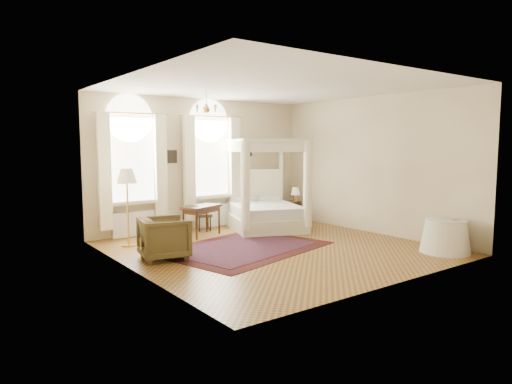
# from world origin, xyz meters

# --- Properties ---
(ground) EXTENTS (6.00, 6.00, 0.00)m
(ground) POSITION_xyz_m (0.00, 0.00, 0.00)
(ground) COLOR olive
(ground) RESTS_ON ground
(room_walls) EXTENTS (6.00, 6.00, 6.00)m
(room_walls) POSITION_xyz_m (0.00, 0.00, 1.98)
(room_walls) COLOR beige
(room_walls) RESTS_ON ground
(window_left) EXTENTS (1.62, 0.27, 3.29)m
(window_left) POSITION_xyz_m (-1.90, 2.87, 1.49)
(window_left) COLOR white
(window_left) RESTS_ON room_walls
(window_right) EXTENTS (1.62, 0.27, 3.29)m
(window_right) POSITION_xyz_m (0.20, 2.87, 1.49)
(window_right) COLOR white
(window_right) RESTS_ON room_walls
(chandelier) EXTENTS (0.51, 0.45, 0.50)m
(chandelier) POSITION_xyz_m (-0.90, 1.20, 2.91)
(chandelier) COLOR gold
(chandelier) RESTS_ON room_walls
(wall_pictures) EXTENTS (2.54, 0.03, 0.39)m
(wall_pictures) POSITION_xyz_m (0.09, 2.97, 1.89)
(wall_pictures) COLOR black
(wall_pictures) RESTS_ON room_walls
(canopy_bed) EXTENTS (2.30, 2.54, 2.28)m
(canopy_bed) POSITION_xyz_m (1.18, 1.86, 0.52)
(canopy_bed) COLOR beige
(canopy_bed) RESTS_ON ground
(nightstand) EXTENTS (0.45, 0.42, 0.57)m
(nightstand) POSITION_xyz_m (2.47, 2.31, 0.28)
(nightstand) COLOR #371E0F
(nightstand) RESTS_ON ground
(nightstand_lamp) EXTENTS (0.27, 0.27, 0.39)m
(nightstand_lamp) POSITION_xyz_m (2.56, 2.27, 0.83)
(nightstand_lamp) COLOR gold
(nightstand_lamp) RESTS_ON nightstand
(writing_desk) EXTENTS (1.08, 0.81, 0.72)m
(writing_desk) POSITION_xyz_m (-0.56, 2.05, 0.62)
(writing_desk) COLOR #371E0F
(writing_desk) RESTS_ON ground
(laptop) EXTENTS (0.36, 0.28, 0.02)m
(laptop) POSITION_xyz_m (-0.81, 2.10, 0.73)
(laptop) COLOR black
(laptop) RESTS_ON writing_desk
(stool) EXTENTS (0.46, 0.46, 0.42)m
(stool) POSITION_xyz_m (-0.19, 2.60, 0.35)
(stool) COLOR #42341C
(stool) RESTS_ON ground
(armchair) EXTENTS (1.03, 1.01, 0.80)m
(armchair) POSITION_xyz_m (-2.22, 0.54, 0.40)
(armchair) COLOR #463B1E
(armchair) RESTS_ON ground
(coffee_table) EXTENTS (0.80, 0.70, 0.46)m
(coffee_table) POSITION_xyz_m (-2.29, 0.75, 0.41)
(coffee_table) COLOR white
(coffee_table) RESTS_ON ground
(floor_lamp) EXTENTS (0.42, 0.42, 1.65)m
(floor_lamp) POSITION_xyz_m (-2.36, 2.00, 1.41)
(floor_lamp) COLOR gold
(floor_lamp) RESTS_ON ground
(oriental_rug) EXTENTS (3.85, 3.16, 0.01)m
(oriental_rug) POSITION_xyz_m (-0.52, 0.40, 0.01)
(oriental_rug) COLOR #441110
(oriental_rug) RESTS_ON ground
(side_table) EXTENTS (0.97, 0.97, 0.66)m
(side_table) POSITION_xyz_m (2.52, -2.30, 0.33)
(side_table) COLOR white
(side_table) RESTS_ON ground
(book) EXTENTS (0.25, 0.32, 0.03)m
(book) POSITION_xyz_m (2.51, -2.30, 0.68)
(book) COLOR black
(book) RESTS_ON side_table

